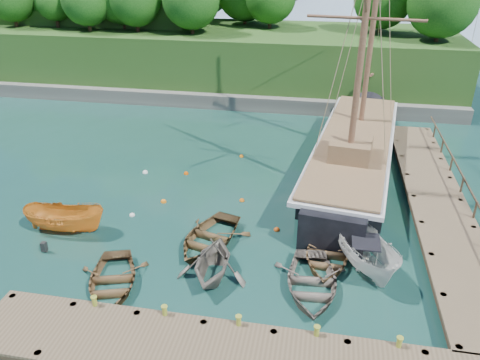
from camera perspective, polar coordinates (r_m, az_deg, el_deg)
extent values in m
plane|color=#16382B|center=(23.59, -2.67, -9.11)|extent=(160.00, 160.00, 0.00)
cube|color=brown|center=(18.14, -1.05, -20.39)|extent=(20.00, 3.20, 0.12)
cube|color=#2D2317|center=(18.25, -1.04, -20.73)|extent=(20.00, 3.20, 0.20)
cylinder|color=#2D2317|center=(22.78, -25.72, -13.63)|extent=(0.28, 0.28, 1.10)
cube|color=brown|center=(29.62, 22.87, -2.10)|extent=(3.20, 24.00, 0.12)
cube|color=#2D2317|center=(29.69, 22.81, -2.37)|extent=(3.20, 24.00, 0.20)
cylinder|color=#2D2317|center=(20.35, 24.84, -19.02)|extent=(0.28, 0.28, 1.10)
cylinder|color=#2D2317|center=(40.10, 18.05, 5.44)|extent=(0.28, 0.28, 1.10)
cylinder|color=#2D2317|center=(40.55, 21.68, 5.07)|extent=(0.28, 0.28, 1.10)
cylinder|color=olive|center=(21.12, -17.02, -15.59)|extent=(0.26, 0.26, 0.45)
cylinder|color=olive|center=(20.09, -9.00, -17.16)|extent=(0.26, 0.26, 0.45)
cylinder|color=olive|center=(19.47, -0.17, -18.49)|extent=(0.26, 0.26, 0.45)
cylinder|color=olive|center=(19.31, 9.15, -19.43)|extent=(0.26, 0.26, 0.45)
cylinder|color=olive|center=(19.61, 18.48, -19.89)|extent=(0.26, 0.26, 0.45)
imported|color=brown|center=(22.41, -15.27, -12.45)|extent=(4.33, 5.15, 0.91)
imported|color=#6B645A|center=(22.27, -3.33, -11.64)|extent=(3.37, 3.88, 2.01)
imported|color=brown|center=(24.43, -3.84, -7.72)|extent=(4.53, 5.48, 0.98)
imported|color=#5E554C|center=(21.75, 8.60, -13.05)|extent=(3.77, 5.01, 0.98)
imported|color=brown|center=(23.52, 10.41, -9.72)|extent=(3.37, 4.55, 0.91)
imported|color=orange|center=(27.00, -20.29, -5.85)|extent=(4.57, 1.89, 1.74)
imported|color=silver|center=(23.60, 14.70, -10.10)|extent=(3.92, 5.65, 2.04)
cube|color=black|center=(32.26, 13.57, 2.08)|extent=(6.60, 14.85, 2.98)
cube|color=black|center=(40.83, 15.01, 7.23)|extent=(3.16, 4.82, 2.68)
cube|color=black|center=(25.02, 11.50, -5.40)|extent=(3.74, 4.10, 2.83)
cube|color=silver|center=(31.69, 13.86, 4.48)|extent=(7.27, 19.32, 0.25)
cube|color=brown|center=(31.60, 13.91, 4.90)|extent=(6.79, 18.86, 0.12)
cube|color=brown|center=(28.53, 13.39, 3.84)|extent=(2.72, 3.29, 1.20)
cylinder|color=brown|center=(43.40, 15.89, 12.30)|extent=(1.19, 6.86, 1.69)
cylinder|color=brown|center=(33.32, 16.19, 19.90)|extent=(0.36, 0.36, 15.84)
cylinder|color=brown|center=(26.10, 14.84, 16.93)|extent=(0.36, 0.36, 14.57)
sphere|color=white|center=(27.38, -13.01, -4.26)|extent=(0.31, 0.31, 0.31)
sphere|color=orange|center=(28.39, -9.30, -2.68)|extent=(0.35, 0.35, 0.35)
sphere|color=#CF5F0F|center=(28.15, 0.23, -2.57)|extent=(0.31, 0.31, 0.31)
sphere|color=white|center=(28.88, 8.87, -2.10)|extent=(0.36, 0.36, 0.36)
sphere|color=#D54C00|center=(31.60, -6.58, 0.73)|extent=(0.33, 0.33, 0.33)
sphere|color=orange|center=(33.96, 0.18, 2.85)|extent=(0.31, 0.31, 0.31)
sphere|color=white|center=(32.19, -11.47, 0.85)|extent=(0.36, 0.36, 0.36)
sphere|color=#DF5615|center=(25.48, 4.50, -6.13)|extent=(0.33, 0.33, 0.33)
cube|color=#474744|center=(46.28, -5.74, 10.16)|extent=(50.00, 4.00, 1.40)
cube|color=#264B16|center=(51.28, -3.99, 14.66)|extent=(50.00, 14.00, 6.00)
cube|color=#264B16|center=(59.52, -16.87, 17.31)|extent=(24.00, 12.00, 10.00)
cylinder|color=#382616|center=(51.50, -13.92, 18.23)|extent=(0.36, 0.36, 1.40)
cylinder|color=#382616|center=(49.57, -12.39, 18.06)|extent=(0.36, 0.36, 1.40)
sphere|color=#124410|center=(49.29, -12.66, 20.65)|extent=(5.02, 5.02, 5.02)
cylinder|color=#382616|center=(56.52, -25.69, 17.19)|extent=(0.36, 0.36, 1.40)
cylinder|color=#382616|center=(59.43, -15.59, 19.12)|extent=(0.36, 0.36, 1.40)
cylinder|color=#382616|center=(46.68, 22.93, 16.13)|extent=(0.36, 0.36, 1.40)
sphere|color=#124410|center=(46.35, 23.53, 19.25)|extent=(6.00, 6.00, 6.00)
cylinder|color=#382616|center=(57.83, -22.09, 18.01)|extent=(0.36, 0.36, 1.40)
cylinder|color=#382616|center=(50.62, 3.65, 18.77)|extent=(0.36, 0.36, 1.40)
cylinder|color=#382616|center=(60.44, -16.01, 19.19)|extent=(0.36, 0.36, 1.40)
cylinder|color=#382616|center=(51.39, -6.53, 18.78)|extent=(0.36, 0.36, 1.40)
cylinder|color=#382616|center=(53.15, 0.60, 19.21)|extent=(0.36, 0.36, 1.40)
cylinder|color=#382616|center=(47.69, 22.93, 16.32)|extent=(0.36, 0.36, 1.40)
sphere|color=#124410|center=(47.41, 23.42, 18.87)|extent=(4.77, 4.77, 4.77)
cylinder|color=#382616|center=(47.47, -5.84, 18.15)|extent=(0.36, 0.36, 1.40)
cylinder|color=#382616|center=(49.66, 16.69, 17.60)|extent=(0.36, 0.36, 1.40)
cylinder|color=#382616|center=(58.57, -4.18, 19.87)|extent=(0.36, 0.36, 1.40)
cylinder|color=#382616|center=(63.86, -21.60, 18.78)|extent=(0.36, 0.36, 1.40)
cylinder|color=#382616|center=(55.21, -14.33, 18.73)|extent=(0.36, 0.36, 1.40)
cylinder|color=#382616|center=(54.37, -21.39, 17.66)|extent=(0.36, 0.36, 1.40)
sphere|color=#124410|center=(54.16, -21.73, 19.54)|extent=(3.77, 3.77, 3.77)
cylinder|color=#382616|center=(55.99, -15.97, 18.65)|extent=(0.36, 0.36, 1.40)
cylinder|color=#382616|center=(58.25, 0.33, 19.89)|extent=(0.36, 0.36, 1.40)
cylinder|color=#382616|center=(52.69, -8.19, 18.89)|extent=(0.36, 0.36, 1.40)
cylinder|color=#382616|center=(55.56, -20.19, 18.01)|extent=(0.36, 0.36, 1.40)
cylinder|color=#382616|center=(50.88, -17.90, 17.65)|extent=(0.36, 0.36, 1.40)
sphere|color=#124410|center=(50.62, -18.27, 20.06)|extent=(4.77, 4.77, 4.77)
cone|color=#728CA5|center=(90.34, 21.60, 19.28)|extent=(36.00, 36.00, 9.00)
cone|color=#728CA5|center=(89.07, 11.48, 20.11)|extent=(32.00, 32.00, 8.00)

